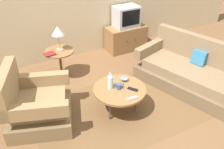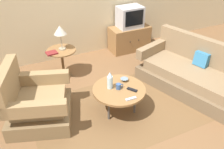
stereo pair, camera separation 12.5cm
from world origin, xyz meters
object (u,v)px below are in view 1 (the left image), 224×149
(armchair, at_px, (36,106))
(couch, at_px, (191,73))
(television, at_px, (126,17))
(vase, at_px, (110,81))
(coffee_table, at_px, (120,90))
(tv_remote_silver, at_px, (132,98))
(table_lamp, at_px, (58,31))
(side_table, at_px, (60,58))
(bowl, at_px, (124,79))
(tv_stand, at_px, (126,38))
(tv_remote_dark, at_px, (133,89))
(mug, at_px, (119,86))
(book, at_px, (50,54))

(armchair, bearing_deg, couch, 101.57)
(armchair, distance_m, couch, 2.73)
(television, height_order, vase, television)
(coffee_table, height_order, television, television)
(armchair, xyz_separation_m, tv_remote_silver, (1.26, -0.66, 0.14))
(coffee_table, distance_m, vase, 0.22)
(coffee_table, xyz_separation_m, table_lamp, (-0.47, 1.43, 0.53))
(side_table, distance_m, television, 1.84)
(bowl, bearing_deg, table_lamp, 116.79)
(armchair, distance_m, coffee_table, 1.27)
(tv_stand, xyz_separation_m, vase, (-1.35, -1.81, 0.29))
(vase, xyz_separation_m, bowl, (0.29, 0.07, -0.11))
(armchair, height_order, tv_remote_silver, armchair)
(tv_remote_dark, bearing_deg, coffee_table, -160.70)
(mug, height_order, book, book)
(mug, height_order, tv_remote_silver, mug)
(mug, bearing_deg, couch, -0.20)
(side_table, xyz_separation_m, bowl, (0.67, -1.26, 0.04))
(armchair, distance_m, table_lamp, 1.46)
(armchair, relative_size, book, 5.39)
(side_table, bearing_deg, table_lamp, 38.35)
(tv_stand, xyz_separation_m, television, (0.00, 0.01, 0.51))
(tv_remote_dark, bearing_deg, tv_stand, 117.74)
(mug, distance_m, book, 1.50)
(armchair, height_order, table_lamp, table_lamp)
(vase, distance_m, tv_remote_dark, 0.37)
(tv_stand, relative_size, television, 1.68)
(couch, relative_size, tv_remote_silver, 12.29)
(book, bearing_deg, tv_remote_silver, -71.76)
(book, bearing_deg, television, 10.57)
(book, bearing_deg, side_table, 15.44)
(table_lamp, xyz_separation_m, tv_remote_silver, (0.51, -1.74, -0.49))
(table_lamp, bearing_deg, vase, -75.21)
(tv_stand, bearing_deg, television, 90.00)
(coffee_table, height_order, tv_remote_silver, tv_remote_silver)
(armchair, relative_size, couch, 0.55)
(coffee_table, relative_size, bowl, 6.58)
(armchair, relative_size, coffee_table, 1.39)
(coffee_table, bearing_deg, tv_remote_dark, -36.53)
(bowl, height_order, tv_remote_silver, bowl)
(tv_stand, distance_m, table_lamp, 1.89)
(mug, bearing_deg, bowl, 40.44)
(coffee_table, distance_m, television, 2.30)
(armchair, relative_size, tv_stand, 1.24)
(vase, height_order, mug, vase)
(armchair, xyz_separation_m, mug, (1.22, -0.35, 0.17))
(book, bearing_deg, mug, -68.37)
(side_table, relative_size, mug, 4.61)
(bowl, height_order, book, book)
(couch, height_order, television, television)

